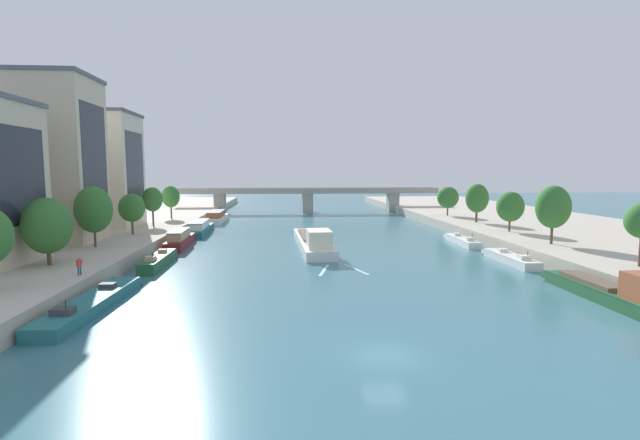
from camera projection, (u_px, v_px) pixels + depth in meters
ground_plane at (385, 355)px, 27.36m from camera, size 400.00×400.00×0.00m
quay_left at (81, 230)px, 78.72m from camera, size 36.00×170.00×1.74m
quay_right at (539, 226)px, 84.89m from camera, size 36.00×170.00×1.74m
barge_midriver at (313, 241)px, 65.53m from camera, size 5.12×24.39×3.48m
wake_behind_barge at (340, 270)px, 51.08m from camera, size 5.59×6.03×0.03m
moored_boat_left_upstream at (92, 303)px, 36.37m from camera, size 3.16×15.75×2.11m
moored_boat_left_near at (158, 261)px, 53.02m from camera, size 2.00×11.18×2.36m
moored_boat_left_second at (180, 240)px, 66.35m from camera, size 2.63×12.22×2.57m
moored_boat_left_far at (200, 228)px, 80.88m from camera, size 3.35×15.20×2.32m
moored_boat_left_midway at (217, 217)px, 98.75m from camera, size 3.31×15.54×2.51m
moored_boat_right_second at (605, 290)px, 38.77m from camera, size 2.60×13.93×3.23m
moored_boat_right_midway at (510, 258)px, 55.18m from camera, size 2.41×10.96×2.06m
moored_boat_right_downstream at (462, 240)px, 69.52m from camera, size 2.23×11.43×2.06m
tree_left_past_mid at (47, 226)px, 44.81m from camera, size 4.57×4.57×6.69m
tree_left_nearest at (94, 210)px, 55.42m from camera, size 4.36×4.36×7.45m
tree_left_far at (132, 208)px, 66.68m from camera, size 3.70×3.70×6.00m
tree_left_end_of_row at (152, 199)px, 77.44m from camera, size 3.31×3.31×6.61m
tree_left_second at (171, 197)px, 89.61m from camera, size 3.45×3.45×6.42m
tree_right_distant at (553, 207)px, 57.82m from camera, size 4.23×4.23×7.47m
tree_right_third at (510, 207)px, 69.96m from camera, size 4.10×4.10×6.15m
tree_right_by_lamp at (477, 198)px, 82.71m from camera, size 4.08×4.08×6.98m
tree_right_second at (448, 197)px, 95.32m from camera, size 4.40×4.40×6.04m
building_left_far_end at (37, 159)px, 59.11m from camera, size 15.05×9.78×21.58m
building_left_corner at (92, 169)px, 76.20m from camera, size 14.34×11.13×19.04m
bridge_far at (308, 196)px, 122.31m from camera, size 70.43×4.40×6.57m
person_on_quay at (79, 265)px, 40.70m from camera, size 0.39×0.41×1.62m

